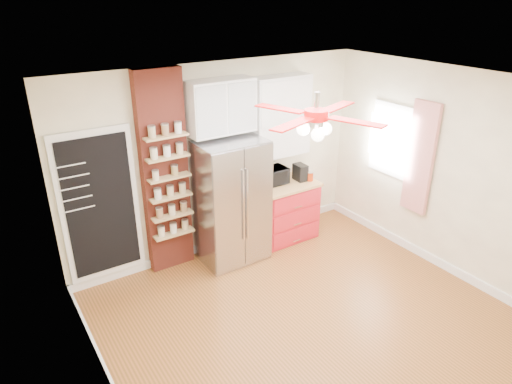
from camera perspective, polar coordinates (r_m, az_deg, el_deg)
floor at (r=5.61m, az=6.16°, el=-15.22°), size 4.50×4.50×0.00m
ceiling at (r=4.43m, az=7.73°, el=12.92°), size 4.50×4.50×0.00m
wall_back at (r=6.40m, az=-4.58°, el=3.98°), size 4.50×0.02×2.70m
wall_front at (r=3.82m, az=26.85°, el=-14.04°), size 4.50×0.02×2.70m
wall_left at (r=4.00m, az=-19.36°, el=-10.68°), size 0.02×4.00×2.70m
wall_right at (r=6.45m, az=22.51°, el=2.32°), size 0.02×4.00×2.70m
chalkboard at (r=5.91m, az=-18.90°, el=-1.70°), size 0.95×0.05×1.95m
brick_pillar at (r=6.00m, az=-11.33°, el=2.17°), size 0.60×0.16×2.70m
fridge at (r=6.26m, az=-3.20°, el=-1.17°), size 0.90×0.70×1.75m
upper_glass_cabinet at (r=6.00m, az=-4.44°, el=10.60°), size 0.90×0.35×0.70m
red_cabinet at (r=6.96m, az=3.59°, el=-2.31°), size 0.94×0.64×0.90m
upper_shelf_unit at (r=6.59m, az=3.03°, el=9.41°), size 0.90×0.30×1.15m
window at (r=6.88m, az=16.66°, el=6.23°), size 0.04×0.75×1.05m
curtain at (r=6.55m, az=19.84°, el=3.99°), size 0.06×0.40×1.55m
ceiling_fan at (r=4.49m, az=7.54°, el=9.47°), size 1.40×1.40×0.44m
toaster_oven at (r=6.70m, az=2.04°, el=1.99°), size 0.44×0.30×0.24m
coffee_maker at (r=6.87m, az=5.55°, el=2.46°), size 0.16×0.23×0.25m
canister_left at (r=6.88m, az=6.75°, el=1.94°), size 0.13×0.13×0.13m
canister_right at (r=6.96m, az=5.94°, el=2.33°), size 0.10×0.10×0.16m
pantry_jar_oats at (r=5.77m, az=-12.44°, el=2.02°), size 0.09×0.09×0.12m
pantry_jar_beans at (r=5.89m, az=-10.15°, el=2.69°), size 0.11×0.11×0.12m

